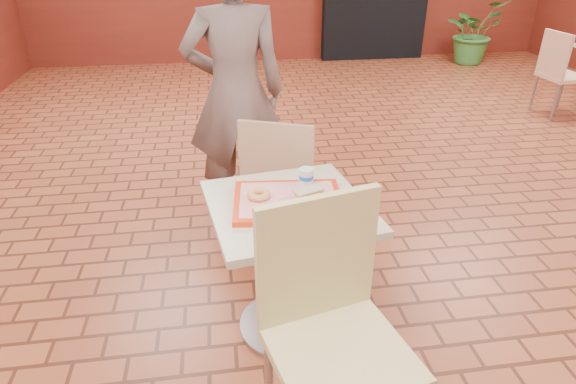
{
  "coord_description": "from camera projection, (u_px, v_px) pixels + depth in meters",
  "views": [
    {
      "loc": [
        -1.24,
        -2.66,
        1.75
      ],
      "look_at": [
        -0.98,
        -0.85,
        0.77
      ],
      "focal_mm": 30.0,
      "sensor_mm": 36.0,
      "label": 1
    }
  ],
  "objects": [
    {
      "name": "wainscot_band",
      "position": [
        420.0,
        157.0,
        3.07
      ],
      "size": [
        8.0,
        10.0,
        1.0
      ],
      "color": "#591A11",
      "rests_on": "ground"
    },
    {
      "name": "main_table",
      "position": [
        288.0,
        248.0,
        2.21
      ],
      "size": [
        0.67,
        0.67,
        0.71
      ],
      "rotation": [
        0.0,
        0.0,
        0.16
      ],
      "color": "#B7B393",
      "rests_on": "ground"
    },
    {
      "name": "chair_main_front",
      "position": [
        331.0,
        321.0,
        1.69
      ],
      "size": [
        0.55,
        0.55,
        0.99
      ],
      "rotation": [
        0.0,
        0.0,
        0.24
      ],
      "color": "tan",
      "rests_on": "ground"
    },
    {
      "name": "chair_main_back",
      "position": [
        281.0,
        181.0,
        2.77
      ],
      "size": [
        0.53,
        0.53,
        0.89
      ],
      "rotation": [
        0.0,
        0.0,
        2.76
      ],
      "color": "tan",
      "rests_on": "ground"
    },
    {
      "name": "customer",
      "position": [
        236.0,
        94.0,
        2.99
      ],
      "size": [
        0.67,
        0.46,
        1.75
      ],
      "primitive_type": "imported",
      "rotation": [
        0.0,
        0.0,
        3.22
      ],
      "color": "brown",
      "rests_on": "ground"
    },
    {
      "name": "serving_tray",
      "position": [
        288.0,
        201.0,
        2.1
      ],
      "size": [
        0.47,
        0.37,
        0.03
      ],
      "rotation": [
        0.0,
        0.0,
        -0.09
      ],
      "color": "red",
      "rests_on": "main_table"
    },
    {
      "name": "ring_donut",
      "position": [
        259.0,
        194.0,
        2.09
      ],
      "size": [
        0.11,
        0.11,
        0.03
      ],
      "primitive_type": "torus",
      "rotation": [
        0.0,
        0.0,
        0.07
      ],
      "color": "#D48D4D",
      "rests_on": "serving_tray"
    },
    {
      "name": "long_john_donut",
      "position": [
        308.0,
        194.0,
        2.07
      ],
      "size": [
        0.17,
        0.12,
        0.05
      ],
      "rotation": [
        0.0,
        0.0,
        0.39
      ],
      "color": "gold",
      "rests_on": "serving_tray"
    },
    {
      "name": "paper_cup",
      "position": [
        306.0,
        177.0,
        2.17
      ],
      "size": [
        0.07,
        0.07,
        0.08
      ],
      "rotation": [
        0.0,
        0.0,
        -0.02
      ],
      "color": "silver",
      "rests_on": "serving_tray"
    },
    {
      "name": "chair_second_left",
      "position": [
        559.0,
        70.0,
        5.05
      ],
      "size": [
        0.43,
        0.43,
        0.88
      ],
      "rotation": [
        0.0,
        0.0,
        1.64
      ],
      "color": "tan",
      "rests_on": "ground"
    },
    {
      "name": "potted_plant",
      "position": [
        473.0,
        32.0,
        7.19
      ],
      "size": [
        1.04,
        0.99,
        0.92
      ],
      "primitive_type": "imported",
      "rotation": [
        0.0,
        0.0,
        0.41
      ],
      "color": "#326C2B",
      "rests_on": "ground"
    }
  ]
}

